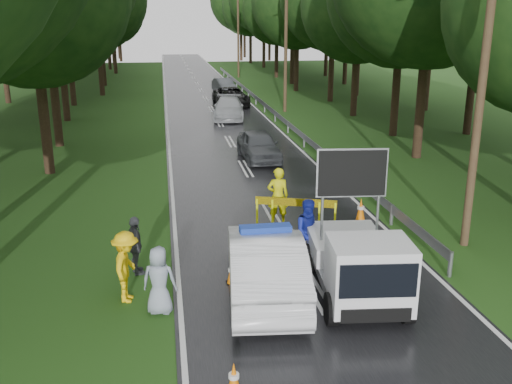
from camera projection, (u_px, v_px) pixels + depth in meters
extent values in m
plane|color=#204413|center=(313.00, 287.00, 14.43)|extent=(160.00, 160.00, 0.00)
cube|color=black|center=(212.00, 109.00, 42.76)|extent=(7.00, 140.00, 0.02)
cylinder|color=gray|center=(450.00, 264.00, 14.89)|extent=(0.12, 0.12, 0.70)
cube|color=gray|center=(260.00, 101.00, 43.17)|extent=(0.05, 60.00, 0.30)
cylinder|color=#432D1F|center=(483.00, 76.00, 15.66)|extent=(0.24, 0.24, 10.00)
cylinder|color=#432D1F|center=(286.00, 41.00, 40.21)|extent=(0.24, 0.24, 10.00)
cylinder|color=#432D1F|center=(238.00, 33.00, 64.77)|extent=(0.24, 0.24, 10.00)
imported|color=silver|center=(265.00, 264.00, 13.79)|extent=(2.20, 5.11, 1.64)
cube|color=#1938A5|center=(265.00, 229.00, 13.53)|extent=(1.26, 0.46, 0.16)
cube|color=gray|center=(352.00, 269.00, 14.26)|extent=(2.15, 3.90, 0.22)
cube|color=white|center=(345.00, 243.00, 15.01)|extent=(2.08, 2.31, 0.49)
cube|color=white|center=(369.00, 274.00, 12.55)|extent=(1.91, 1.60, 1.51)
cube|color=black|center=(378.00, 281.00, 11.80)|extent=(1.64, 0.20, 0.76)
cube|color=black|center=(352.00, 173.00, 14.08)|extent=(1.69, 0.28, 1.16)
cylinder|color=black|center=(332.00, 309.00, 12.55)|extent=(0.32, 0.77, 0.75)
cylinder|color=black|center=(407.00, 307.00, 12.64)|extent=(0.32, 0.77, 0.75)
cylinder|color=black|center=(312.00, 257.00, 15.27)|extent=(0.32, 0.77, 0.75)
cylinder|color=black|center=(374.00, 256.00, 15.36)|extent=(0.32, 0.77, 0.75)
cube|color=#E8F80D|center=(257.00, 213.00, 18.34)|extent=(0.08, 0.08, 1.00)
cube|color=#E8F80D|center=(272.00, 214.00, 18.26)|extent=(0.08, 0.08, 1.00)
cube|color=#E8F80D|center=(319.00, 217.00, 18.01)|extent=(0.08, 0.08, 1.00)
cube|color=#E8F80D|center=(335.00, 218.00, 17.93)|extent=(0.08, 0.08, 1.00)
cube|color=#F2CC00|center=(296.00, 202.00, 18.01)|extent=(2.46, 0.89, 0.25)
imported|color=#DBDB0B|center=(278.00, 196.00, 18.57)|extent=(0.73, 0.51, 1.92)
imported|color=#172397|center=(309.00, 232.00, 15.57)|extent=(0.91, 0.72, 1.84)
imported|color=yellow|center=(126.00, 267.00, 13.48)|extent=(0.82, 1.22, 1.75)
imported|color=#414349|center=(136.00, 246.00, 14.94)|extent=(0.59, 1.00, 1.60)
imported|color=#8994A5|center=(159.00, 280.00, 12.93)|extent=(0.89, 0.68, 1.62)
imported|color=#3A3D40|center=(259.00, 145.00, 27.24)|extent=(1.84, 4.19, 1.40)
imported|color=#9FA2A7|center=(229.00, 108.00, 38.52)|extent=(2.60, 5.11, 1.42)
imported|color=black|center=(231.00, 97.00, 44.32)|extent=(2.62, 5.22, 1.42)
imported|color=#3C3F43|center=(224.00, 86.00, 51.68)|extent=(1.99, 4.29, 1.36)
cone|color=orange|center=(234.00, 379.00, 10.17)|extent=(0.26, 0.26, 0.65)
cube|color=black|center=(285.00, 288.00, 14.32)|extent=(0.30, 0.30, 0.03)
cone|color=orange|center=(285.00, 277.00, 14.23)|extent=(0.25, 0.25, 0.62)
cube|color=black|center=(309.00, 247.00, 16.87)|extent=(0.31, 0.31, 0.03)
cone|color=orange|center=(310.00, 237.00, 16.78)|extent=(0.25, 0.25, 0.63)
cube|color=black|center=(232.00, 283.00, 14.59)|extent=(0.30, 0.30, 0.03)
cone|color=orange|center=(232.00, 272.00, 14.50)|extent=(0.25, 0.25, 0.62)
cube|color=black|center=(360.00, 221.00, 19.10)|extent=(0.37, 0.37, 0.03)
cone|color=orange|center=(361.00, 210.00, 18.99)|extent=(0.31, 0.31, 0.77)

